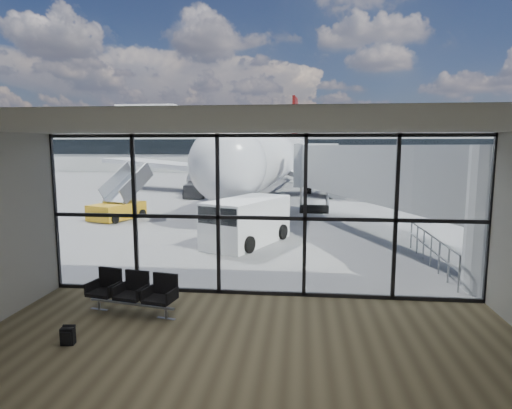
% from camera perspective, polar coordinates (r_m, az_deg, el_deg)
% --- Properties ---
extents(ground, '(220.00, 220.00, 0.00)m').
position_cam_1_polar(ground, '(51.72, 4.87, 3.19)').
color(ground, slate).
rests_on(ground, ground).
extents(lounge_shell, '(12.02, 8.01, 4.51)m').
position_cam_1_polar(lounge_shell, '(7.00, -3.04, -4.69)').
color(lounge_shell, brown).
rests_on(lounge_shell, ground).
extents(glass_curtain_wall, '(12.10, 0.12, 4.50)m').
position_cam_1_polar(glass_curtain_wall, '(11.75, 0.68, -1.56)').
color(glass_curtain_wall, white).
rests_on(glass_curtain_wall, ground).
extents(jet_bridge, '(8.00, 16.50, 4.33)m').
position_cam_1_polar(jet_bridge, '(19.05, 17.64, 3.23)').
color(jet_bridge, '#A9ADAF').
rests_on(jet_bridge, ground).
extents(apron_railing, '(0.06, 5.46, 1.11)m').
position_cam_1_polar(apron_railing, '(16.08, 22.31, -5.14)').
color(apron_railing, gray).
rests_on(apron_railing, ground).
extents(far_terminal, '(80.00, 12.20, 11.00)m').
position_cam_1_polar(far_terminal, '(73.53, 4.83, 7.84)').
color(far_terminal, beige).
rests_on(far_terminal, ground).
extents(tree_0, '(4.95, 4.95, 7.12)m').
position_cam_1_polar(tree_0, '(95.42, -23.00, 7.50)').
color(tree_0, '#382619').
rests_on(tree_0, ground).
extents(tree_1, '(5.61, 5.61, 8.07)m').
position_cam_1_polar(tree_1, '(92.67, -19.74, 8.05)').
color(tree_1, '#382619').
rests_on(tree_1, ground).
extents(tree_2, '(6.27, 6.27, 9.03)m').
position_cam_1_polar(tree_2, '(90.25, -16.29, 8.61)').
color(tree_2, '#382619').
rests_on(tree_2, ground).
extents(tree_3, '(4.95, 4.95, 7.12)m').
position_cam_1_polar(tree_3, '(88.14, -12.61, 7.95)').
color(tree_3, '#382619').
rests_on(tree_3, ground).
extents(tree_4, '(5.61, 5.61, 8.07)m').
position_cam_1_polar(tree_4, '(86.42, -8.81, 8.47)').
color(tree_4, '#382619').
rests_on(tree_4, ground).
extents(tree_5, '(6.27, 6.27, 9.03)m').
position_cam_1_polar(tree_5, '(85.10, -4.87, 8.96)').
color(tree_5, '#382619').
rests_on(tree_5, ground).
extents(seating_row, '(2.35, 1.09, 1.04)m').
position_cam_1_polar(seating_row, '(11.34, -15.97, -10.93)').
color(seating_row, gray).
rests_on(seating_row, ground).
extents(backpack, '(0.29, 0.27, 0.41)m').
position_cam_1_polar(backpack, '(10.20, -23.82, -15.74)').
color(backpack, black).
rests_on(backpack, ground).
extents(airliner, '(34.71, 40.27, 10.37)m').
position_cam_1_polar(airliner, '(38.84, 2.71, 6.34)').
color(airliner, white).
rests_on(airliner, ground).
extents(service_van, '(3.57, 4.82, 1.92)m').
position_cam_1_polar(service_van, '(18.25, -1.42, -2.20)').
color(service_van, white).
rests_on(service_van, ground).
extents(belt_loader, '(2.01, 4.32, 1.92)m').
position_cam_1_polar(belt_loader, '(35.23, -8.08, 2.02)').
color(belt_loader, black).
rests_on(belt_loader, ground).
extents(mobile_stairs, '(2.80, 3.96, 2.54)m').
position_cam_1_polar(mobile_stairs, '(25.70, -17.91, -0.50)').
color(mobile_stairs, gold).
rests_on(mobile_stairs, ground).
extents(traffic_cone_a, '(0.43, 0.43, 0.61)m').
position_cam_1_polar(traffic_cone_a, '(27.01, -4.83, -0.44)').
color(traffic_cone_a, '#E95F0C').
rests_on(traffic_cone_a, ground).
extents(traffic_cone_b, '(0.36, 0.36, 0.52)m').
position_cam_1_polar(traffic_cone_b, '(23.04, 0.56, -1.96)').
color(traffic_cone_b, '#D2480B').
rests_on(traffic_cone_b, ground).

